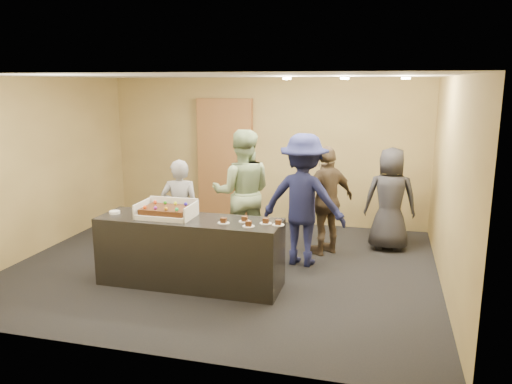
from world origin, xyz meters
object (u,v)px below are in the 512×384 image
person_server_grey (180,211)px  person_dark_suit (390,199)px  serving_counter (190,252)px  storage_cabinet (225,160)px  plate_stack (115,212)px  sheet_cake (166,210)px  person_brown_extra (327,201)px  cake_box (167,213)px  person_sage_man (242,193)px  person_navy_man (303,200)px

person_server_grey → person_dark_suit: bearing=-171.2°
person_server_grey → serving_counter: bearing=104.7°
storage_cabinet → person_server_grey: size_ratio=1.52×
serving_counter → person_dark_suit: (2.51, 2.15, 0.37)m
serving_counter → plate_stack: (-1.06, -0.02, 0.47)m
sheet_cake → plate_stack: bearing=-178.8°
person_brown_extra → person_dark_suit: person_brown_extra is taller
sheet_cake → person_server_grey: 0.85m
sheet_cake → person_brown_extra: 2.54m
sheet_cake → cake_box: bearing=89.0°
plate_stack → person_sage_man: bearing=45.1°
storage_cabinet → plate_stack: size_ratio=16.31×
serving_counter → plate_stack: bearing=-178.8°
serving_counter → cake_box: cake_box is taller
person_sage_man → person_navy_man: 1.00m
serving_counter → person_server_grey: size_ratio=1.56×
sheet_cake → person_navy_man: 1.98m
cake_box → person_brown_extra: size_ratio=0.42×
person_navy_man → person_brown_extra: 0.61m
person_navy_man → person_brown_extra: person_navy_man is taller
person_server_grey → person_dark_suit: size_ratio=0.93×
person_server_grey → storage_cabinet: bearing=-103.5°
sheet_cake → person_server_grey: size_ratio=0.40×
storage_cabinet → person_navy_man: 2.73m
person_server_grey → person_dark_suit: 3.27m
storage_cabinet → person_brown_extra: (2.12, -1.47, -0.32)m
cake_box → person_navy_man: (1.61, 1.14, 0.01)m
person_navy_man → person_dark_suit: person_navy_man is taller
person_dark_suit → sheet_cake: bearing=35.4°
cake_box → plate_stack: size_ratio=4.99×
person_brown_extra → person_server_grey: bearing=-23.6°
serving_counter → cake_box: 0.59m
person_sage_man → person_dark_suit: (2.20, 0.78, -0.15)m
cake_box → plate_stack: bearing=-176.8°
person_sage_man → sheet_cake: bearing=50.7°
serving_counter → person_brown_extra: (1.57, 1.70, 0.39)m
plate_stack → person_server_grey: 1.02m
person_sage_man → person_navy_man: size_ratio=1.01×
person_dark_suit → person_server_grey: bearing=22.4°
sheet_cake → person_brown_extra: (1.88, 1.70, -0.15)m
person_sage_man → plate_stack: bearing=30.6°
person_dark_suit → person_sage_man: bearing=17.7°
serving_counter → person_sage_man: 1.50m
plate_stack → person_sage_man: (1.38, 1.38, 0.05)m
person_server_grey → cake_box: bearing=86.0°
cake_box → person_sage_man: 1.48m
person_navy_man → plate_stack: bearing=34.3°
storage_cabinet → person_server_grey: bearing=-88.1°
storage_cabinet → serving_counter: bearing=-80.2°
plate_stack → person_navy_man: 2.63m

